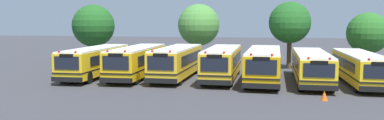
{
  "coord_description": "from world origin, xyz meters",
  "views": [
    {
      "loc": [
        3.74,
        -32.36,
        4.97
      ],
      "look_at": [
        -2.43,
        0.0,
        1.6
      ],
      "focal_mm": 36.83,
      "sensor_mm": 36.0,
      "label": 1
    }
  ],
  "objects": [
    {
      "name": "traffic_cone",
      "position": [
        7.29,
        -7.29,
        0.3
      ],
      "size": [
        0.45,
        0.45,
        0.59
      ],
      "primitive_type": "cone",
      "color": "#EA5914",
      "rests_on": "ground_plane"
    },
    {
      "name": "ground_plane",
      "position": [
        0.0,
        0.0,
        0.0
      ],
      "size": [
        160.0,
        160.0,
        0.0
      ],
      "primitive_type": "plane",
      "color": "#38383D"
    },
    {
      "name": "tree_0",
      "position": [
        -16.06,
        10.56,
        4.26
      ],
      "size": [
        4.9,
        4.9,
        6.74
      ],
      "color": "#4C3823",
      "rests_on": "ground_plane"
    },
    {
      "name": "school_bus_1",
      "position": [
        -7.24,
        -0.03,
        1.45
      ],
      "size": [
        2.67,
        10.55,
        2.75
      ],
      "rotation": [
        0.0,
        0.0,
        3.15
      ],
      "color": "yellow",
      "rests_on": "ground_plane"
    },
    {
      "name": "school_bus_3",
      "position": [
        0.11,
        0.22,
        1.45
      ],
      "size": [
        2.5,
        10.35,
        2.76
      ],
      "rotation": [
        0.0,
        0.0,
        3.14
      ],
      "color": "yellow",
      "rests_on": "ground_plane"
    },
    {
      "name": "tree_3",
      "position": [
        13.68,
        9.86,
        3.63
      ],
      "size": [
        4.15,
        4.15,
        5.72
      ],
      "color": "#4C3823",
      "rests_on": "ground_plane"
    },
    {
      "name": "school_bus_4",
      "position": [
        3.53,
        -0.26,
        1.44
      ],
      "size": [
        2.85,
        11.25,
        2.73
      ],
      "rotation": [
        0.0,
        0.0,
        3.12
      ],
      "color": "#EAA80C",
      "rests_on": "ground_plane"
    },
    {
      "name": "tree_2",
      "position": [
        5.87,
        8.78,
        4.62
      ],
      "size": [
        4.21,
        4.21,
        6.81
      ],
      "color": "#4C3823",
      "rests_on": "ground_plane"
    },
    {
      "name": "school_bus_2",
      "position": [
        -3.76,
        0.16,
        1.46
      ],
      "size": [
        2.66,
        10.2,
        2.77
      ],
      "rotation": [
        0.0,
        0.0,
        3.12
      ],
      "color": "yellow",
      "rests_on": "ground_plane"
    },
    {
      "name": "school_bus_6",
      "position": [
        10.85,
        -0.1,
        1.33
      ],
      "size": [
        2.53,
        11.24,
        2.52
      ],
      "rotation": [
        0.0,
        0.0,
        3.15
      ],
      "color": "yellow",
      "rests_on": "ground_plane"
    },
    {
      "name": "school_bus_5",
      "position": [
        7.23,
        -0.09,
        1.34
      ],
      "size": [
        2.69,
        11.51,
        2.54
      ],
      "rotation": [
        0.0,
        0.0,
        3.12
      ],
      "color": "yellow",
      "rests_on": "ground_plane"
    },
    {
      "name": "school_bus_0",
      "position": [
        -10.99,
        -0.25,
        1.41
      ],
      "size": [
        2.62,
        10.77,
        2.68
      ],
      "rotation": [
        0.0,
        0.0,
        3.16
      ],
      "color": "yellow",
      "rests_on": "ground_plane"
    },
    {
      "name": "tree_1",
      "position": [
        -3.58,
        10.38,
        4.47
      ],
      "size": [
        4.58,
        4.58,
        6.71
      ],
      "color": "#4C3823",
      "rests_on": "ground_plane"
    }
  ]
}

